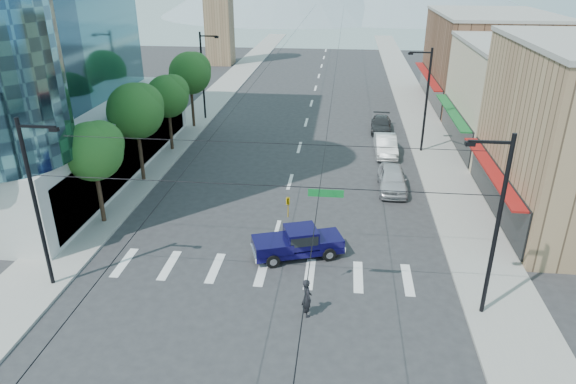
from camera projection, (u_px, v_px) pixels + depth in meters
name	position (u px, v px, depth m)	size (l,w,h in m)	color
ground	(261.00, 287.00, 26.54)	(160.00, 160.00, 0.00)	#28282B
sidewalk_left	(217.00, 96.00, 63.97)	(4.00, 120.00, 0.15)	gray
sidewalk_right	(412.00, 101.00, 61.56)	(4.00, 120.00, 0.15)	gray
shop_mid	(531.00, 99.00, 44.45)	(12.00, 14.00, 9.00)	tan
shop_far	(487.00, 61.00, 58.74)	(12.00, 18.00, 10.00)	brown
tree_near	(95.00, 149.00, 31.13)	(3.65, 3.64, 6.71)	black
tree_midnear	(137.00, 109.00, 37.22)	(4.09, 4.09, 7.52)	black
tree_midfar	(169.00, 95.00, 43.82)	(3.65, 3.64, 6.71)	black
tree_far	(191.00, 72.00, 49.91)	(4.09, 4.09, 7.52)	black
signal_rig	(260.00, 216.00, 23.71)	(21.80, 0.20, 9.00)	black
lamp_pole_nw	(204.00, 73.00, 52.77)	(2.00, 0.25, 9.00)	black
lamp_pole_ne	(425.00, 97.00, 43.39)	(2.00, 0.25, 9.00)	black
pickup_truck	(297.00, 242.00, 28.99)	(5.44, 3.38, 1.74)	#0A0735
pedestrian	(307.00, 297.00, 24.07)	(0.72, 0.47, 1.97)	black
parked_car_near	(392.00, 179.00, 37.54)	(2.02, 5.02, 1.71)	silver
parked_car_mid	(386.00, 145.00, 44.49)	(1.76, 5.06, 1.67)	silver
parked_car_far	(381.00, 124.00, 50.63)	(1.97, 4.85, 1.41)	#2C2C2E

